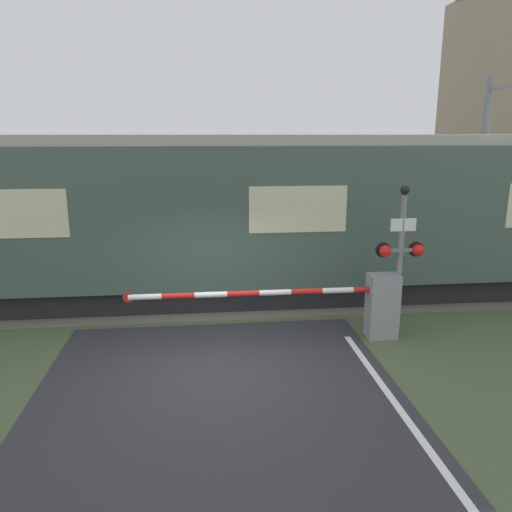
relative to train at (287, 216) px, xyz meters
The scene contains 7 objects.
ground_plane 4.78m from the train, 116.45° to the right, with size 80.00×80.00×0.00m, color #475638.
track_bed 2.80m from the train, behind, with size 36.00×3.20×0.13m.
train is the anchor object (origin of this frame).
crossing_barrier 3.35m from the train, 68.97° to the right, with size 5.43×0.44×1.33m.
signal_post 3.34m from the train, 56.75° to the right, with size 0.98×0.26×3.09m.
catenary_pole 6.46m from the train, 17.37° to the left, with size 0.20×1.90×5.68m.
distant_building 26.18m from the train, 49.75° to the left, with size 5.42×5.42×13.03m.
Camera 1 is at (-0.19, -8.25, 4.06)m, focal length 35.00 mm.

